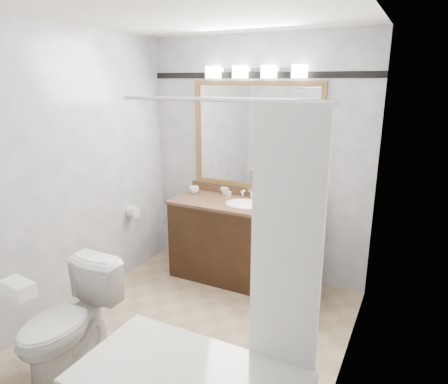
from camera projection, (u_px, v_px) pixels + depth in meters
The scene contains 14 objects.
room at pixel (190, 189), 3.04m from camera, with size 2.42×2.62×2.52m.
vanity at pixel (243, 241), 4.14m from camera, with size 1.53×0.58×0.97m.
mirror at pixel (255, 136), 4.08m from camera, with size 1.40×0.04×1.10m.
vanity_light_bar at pixel (255, 71), 3.86m from camera, with size 1.02×0.14×0.12m.
accent_stripe at pixel (257, 75), 3.93m from camera, with size 2.40×0.01×0.06m, color black.
tp_roll at pixel (133, 211), 4.26m from camera, with size 0.12×0.12×0.11m, color white.
toilet at pixel (68, 323), 2.84m from camera, with size 0.44×0.76×0.78m, color white.
tissue_box at pixel (18, 288), 2.44m from camera, with size 0.22×0.12×0.09m, color white.
coffee_maker at pixel (298, 194), 3.69m from camera, with size 0.19×0.24×0.36m.
cup_left at pixel (194, 190), 4.38m from camera, with size 0.10×0.10×0.08m, color white.
cup_right at pixel (224, 191), 4.35m from camera, with size 0.08×0.08×0.08m, color white.
soap_bottle_a at pixel (229, 193), 4.25m from camera, with size 0.04×0.04×0.09m, color white.
soap_bottle_b at pixel (272, 197), 4.10m from camera, with size 0.07×0.07×0.09m, color white.
soap_bar at pixel (256, 201), 4.09m from camera, with size 0.07×0.05×0.02m, color beige.
Camera 1 is at (1.56, -2.50, 2.05)m, focal length 32.00 mm.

